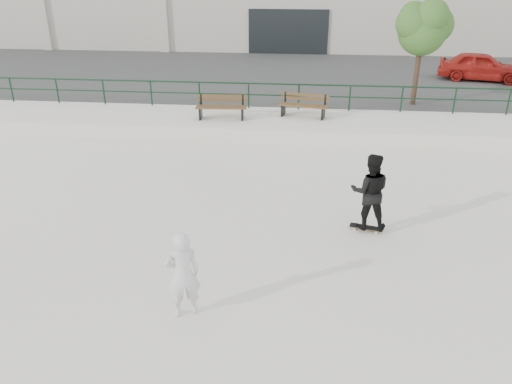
# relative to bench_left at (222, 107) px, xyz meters

# --- Properties ---
(ground) EXTENTS (120.00, 120.00, 0.00)m
(ground) POSITION_rel_bench_left_xyz_m (1.84, -9.25, -0.93)
(ground) COLOR beige
(ground) RESTS_ON ground
(ledge) EXTENTS (30.00, 3.00, 0.50)m
(ledge) POSITION_rel_bench_left_xyz_m (1.84, 0.25, -0.68)
(ledge) COLOR silver
(ledge) RESTS_ON ground
(parking_strip) EXTENTS (60.00, 14.00, 0.50)m
(parking_strip) POSITION_rel_bench_left_xyz_m (1.84, 8.75, -0.68)
(parking_strip) COLOR #383838
(parking_strip) RESTS_ON ground
(railing) EXTENTS (28.00, 0.06, 1.03)m
(railing) POSITION_rel_bench_left_xyz_m (1.84, 1.55, 0.31)
(railing) COLOR #12321C
(railing) RESTS_ON ledge
(bench_left) EXTENTS (1.92, 0.66, 0.87)m
(bench_left) POSITION_rel_bench_left_xyz_m (0.00, 0.00, 0.00)
(bench_left) COLOR #4C381A
(bench_left) RESTS_ON ledge
(bench_right) EXTENTS (1.93, 0.91, 0.86)m
(bench_right) POSITION_rel_bench_left_xyz_m (3.06, 0.57, -0.01)
(bench_right) COLOR #4C381A
(bench_right) RESTS_ON ledge
(tree) EXTENTS (2.34, 2.08, 4.15)m
(tree) POSITION_rel_bench_left_xyz_m (7.57, 2.83, 2.68)
(tree) COLOR #473323
(tree) RESTS_ON parking_strip
(red_car) EXTENTS (4.29, 2.53, 1.37)m
(red_car) POSITION_rel_bench_left_xyz_m (11.67, 7.85, 0.25)
(red_car) COLOR #A31A14
(red_car) RESTS_ON parking_strip
(skateboard) EXTENTS (0.81, 0.38, 0.09)m
(skateboard) POSITION_rel_bench_left_xyz_m (4.70, -7.29, -0.86)
(skateboard) COLOR black
(skateboard) RESTS_ON ground
(standing_skater) EXTENTS (0.93, 0.74, 1.86)m
(standing_skater) POSITION_rel_bench_left_xyz_m (4.70, -7.29, 0.10)
(standing_skater) COLOR black
(standing_skater) RESTS_ON skateboard
(seated_skater) EXTENTS (0.73, 0.62, 1.71)m
(seated_skater) POSITION_rel_bench_left_xyz_m (1.09, -10.80, -0.08)
(seated_skater) COLOR silver
(seated_skater) RESTS_ON ground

